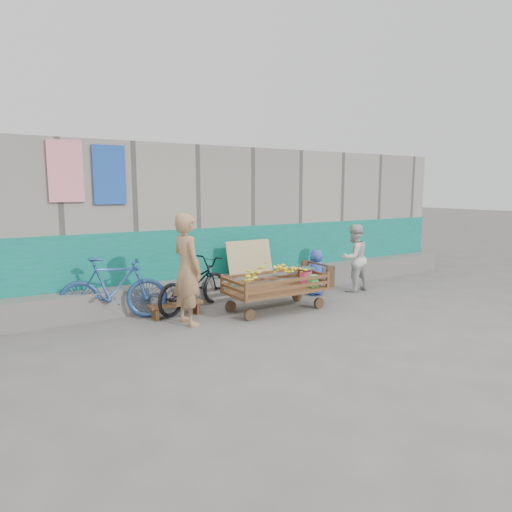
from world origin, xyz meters
TOP-DOWN VIEW (x-y plane):
  - ground at (0.00, 0.00)m, footprint 80.00×80.00m
  - building_wall at (-0.00, 4.05)m, footprint 12.00×3.50m
  - banana_cart at (0.12, 1.10)m, footprint 1.95×0.89m
  - bench at (-1.51, 1.68)m, footprint 0.93×0.28m
  - vendor_man at (-1.51, 1.15)m, footprint 0.49×0.69m
  - woman at (2.44, 1.49)m, footprint 0.71×0.56m
  - child at (1.52, 1.62)m, footprint 0.50×0.36m
  - bicycle_dark at (-1.08, 1.91)m, footprint 1.86×1.30m
  - bicycle_blue at (-2.45, 2.05)m, footprint 1.81×1.11m

SIDE VIEW (x-z plane):
  - ground at x=0.00m, z-range 0.00..0.00m
  - bench at x=-1.51m, z-range 0.05..0.29m
  - bicycle_dark at x=-1.08m, z-range 0.00..0.93m
  - child at x=1.52m, z-range 0.00..0.95m
  - bicycle_blue at x=-2.45m, z-range 0.00..1.05m
  - banana_cart at x=0.12m, z-range 0.15..0.98m
  - woman at x=2.44m, z-range 0.00..1.43m
  - vendor_man at x=-1.51m, z-range 0.00..1.79m
  - building_wall at x=0.00m, z-range -0.03..2.97m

